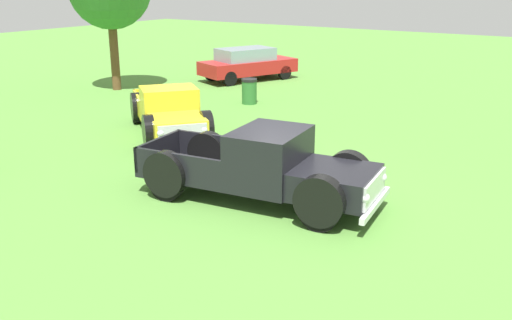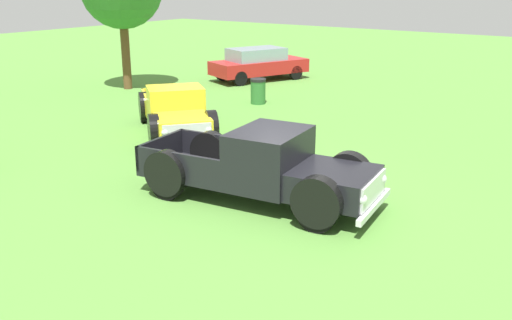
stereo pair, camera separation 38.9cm
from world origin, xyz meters
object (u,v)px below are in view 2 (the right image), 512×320
pickup_truck_foreground (272,169)px  sedan_distant_a (258,63)px  pickup_truck_behind_right (176,113)px  trash_can (258,91)px

pickup_truck_foreground → sedan_distant_a: (12.16, 9.05, 0.02)m
pickup_truck_behind_right → trash_can: (5.15, 0.67, -0.23)m
pickup_truck_behind_right → sedan_distant_a: bearing=21.4°
pickup_truck_foreground → trash_can: (7.94, 6.04, -0.28)m
pickup_truck_behind_right → sedan_distant_a: size_ratio=1.01×
trash_can → pickup_truck_behind_right: bearing=-172.6°
pickup_truck_behind_right → sedan_distant_a: sedan_distant_a is taller
pickup_truck_foreground → pickup_truck_behind_right: size_ratio=1.12×
sedan_distant_a → trash_can: size_ratio=5.06×
pickup_truck_foreground → sedan_distant_a: bearing=36.7°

